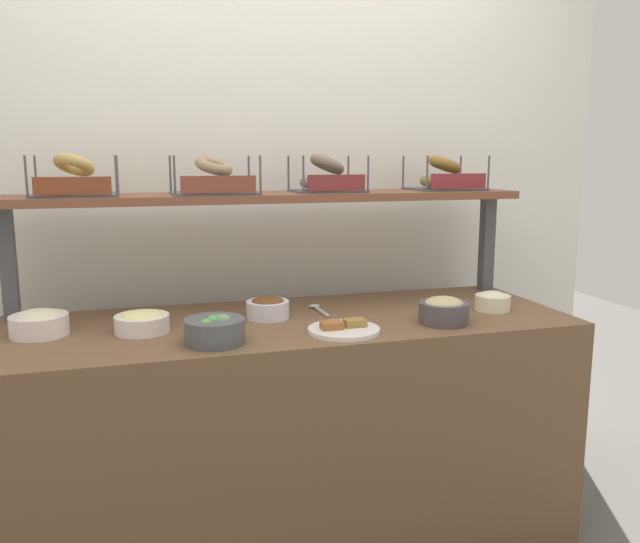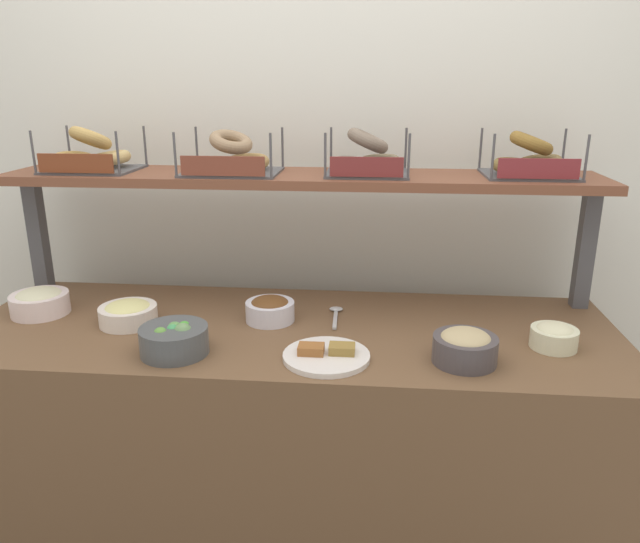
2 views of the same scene
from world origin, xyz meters
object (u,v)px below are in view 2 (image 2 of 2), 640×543
bowl_egg_salad (128,313)px  bowl_potato_salad (554,336)px  serving_plate_white (326,355)px  bowl_scallion_spread (40,301)px  bowl_veggie_mix (174,339)px  bagel_basket_cinnamon_raisin (529,161)px  bowl_chocolate_spread (270,309)px  bagel_basket_sesame (92,156)px  bagel_basket_poppy (367,159)px  serving_spoon_near_plate (336,314)px  bowl_hummus (465,346)px  bagel_basket_everything (231,160)px

bowl_egg_salad → bowl_potato_salad: 1.26m
serving_plate_white → bowl_scallion_spread: bearing=165.5°
bowl_potato_salad → bowl_scallion_spread: 1.58m
bowl_veggie_mix → bowl_egg_salad: (-0.21, 0.19, -0.01)m
serving_plate_white → bagel_basket_cinnamon_raisin: bearing=39.2°
bowl_egg_salad → bowl_scallion_spread: 0.32m
bowl_chocolate_spread → bagel_basket_sesame: bagel_basket_sesame is taller
bowl_potato_salad → bagel_basket_sesame: 1.56m
bagel_basket_poppy → bowl_chocolate_spread: bearing=-142.4°
bowl_veggie_mix → serving_spoon_near_plate: 0.53m
bowl_hummus → serving_plate_white: bowl_hummus is taller
bowl_chocolate_spread → bagel_basket_poppy: bearing=37.6°
bowl_hummus → serving_spoon_near_plate: bearing=140.6°
serving_spoon_near_plate → bagel_basket_poppy: bearing=62.3°
bowl_chocolate_spread → bowl_hummus: bearing=-22.9°
bowl_hummus → bagel_basket_everything: size_ratio=0.56×
bowl_chocolate_spread → bagel_basket_poppy: size_ratio=0.55×
bowl_veggie_mix → bowl_scallion_spread: (-0.53, 0.25, 0.00)m
bowl_scallion_spread → bagel_basket_everything: size_ratio=0.59×
bowl_egg_salad → bagel_basket_sesame: size_ratio=0.60×
bowl_egg_salad → bowl_hummus: 1.01m
bagel_basket_cinnamon_raisin → bagel_basket_poppy: bearing=-178.8°
serving_spoon_near_plate → bowl_chocolate_spread: bearing=-163.6°
bagel_basket_sesame → bowl_chocolate_spread: bearing=-19.1°
bowl_scallion_spread → bowl_egg_salad: bearing=-9.9°
bowl_veggie_mix → bowl_hummus: bearing=1.3°
bowl_hummus → bagel_basket_sesame: bagel_basket_sesame is taller
bowl_scallion_spread → bagel_basket_poppy: (1.04, 0.23, 0.44)m
bowl_scallion_spread → bagel_basket_poppy: 1.15m
bowl_potato_salad → serving_plate_white: bowl_potato_salad is taller
bowl_scallion_spread → bowl_hummus: bowl_hummus is taller
bowl_hummus → bagel_basket_everything: 0.95m
bagel_basket_cinnamon_raisin → bagel_basket_everything: bearing=-178.1°
bagel_basket_cinnamon_raisin → bowl_scallion_spread: bearing=-171.1°
bowl_veggie_mix → bowl_chocolate_spread: (0.22, 0.26, -0.00)m
bowl_veggie_mix → bowl_scallion_spread: 0.58m
bowl_scallion_spread → bowl_chocolate_spread: (0.75, 0.01, -0.00)m
bagel_basket_everything → bagel_basket_poppy: bagel_basket_poppy is taller
bowl_chocolate_spread → bowl_potato_salad: bearing=-8.3°
bowl_egg_salad → serving_plate_white: size_ratio=0.74×
serving_plate_white → serving_spoon_near_plate: size_ratio=1.34×
bowl_hummus → serving_spoon_near_plate: (-0.36, 0.30, -0.04)m
bowl_egg_salad → bowl_veggie_mix: bearing=-42.2°
bowl_scallion_spread → bowl_chocolate_spread: bearing=0.8°
bagel_basket_sesame → bagel_basket_poppy: bagel_basket_sesame is taller
bowl_potato_salad → bowl_chocolate_spread: bowl_chocolate_spread is taller
serving_plate_white → serving_spoon_near_plate: serving_plate_white is taller
serving_plate_white → bagel_basket_everything: bearing=127.7°
serving_plate_white → bowl_chocolate_spread: bearing=127.9°
bowl_potato_salad → bagel_basket_sesame: (-1.46, 0.34, 0.44)m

